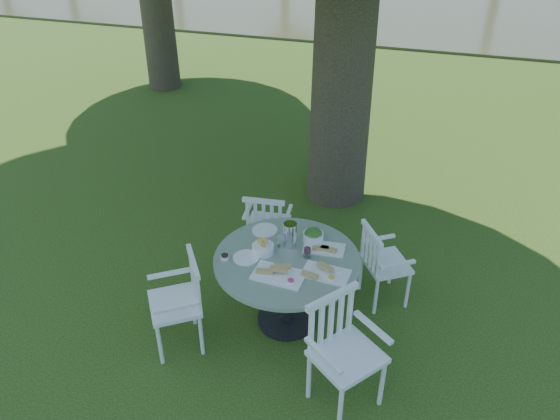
{
  "coord_description": "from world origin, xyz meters",
  "views": [
    {
      "loc": [
        1.31,
        -4.16,
        3.77
      ],
      "look_at": [
        0.0,
        0.2,
        0.85
      ],
      "focal_mm": 35.0,
      "sensor_mm": 36.0,
      "label": 1
    }
  ],
  "objects": [
    {
      "name": "table",
      "position": [
        0.25,
        -0.42,
        0.61
      ],
      "size": [
        1.32,
        1.32,
        0.76
      ],
      "color": "black",
      "rests_on": "ground"
    },
    {
      "name": "chair_se",
      "position": [
        0.88,
        -1.11,
        0.58
      ],
      "size": [
        0.68,
        0.68,
        0.99
      ],
      "rotation": [
        0.0,
        0.0,
        0.9
      ],
      "color": "white",
      "rests_on": "ground"
    },
    {
      "name": "chair_nw",
      "position": [
        -0.22,
        0.41,
        0.51
      ],
      "size": [
        0.48,
        0.45,
        0.87
      ],
      "rotation": [
        0.0,
        0.0,
        -3.05
      ],
      "color": "white",
      "rests_on": "ground"
    },
    {
      "name": "chair_ne",
      "position": [
        1.02,
        0.13,
        0.5
      ],
      "size": [
        0.58,
        0.58,
        0.86
      ],
      "rotation": [
        0.0,
        0.0,
        -4.14
      ],
      "color": "white",
      "rests_on": "ground"
    },
    {
      "name": "chair_sw",
      "position": [
        -0.54,
        -0.93,
        0.54
      ],
      "size": [
        0.62,
        0.63,
        0.92
      ],
      "rotation": [
        0.0,
        0.0,
        -0.97
      ],
      "color": "white",
      "rests_on": "ground"
    },
    {
      "name": "tableware",
      "position": [
        0.26,
        -0.34,
        0.81
      ],
      "size": [
        1.16,
        0.88,
        0.25
      ],
      "color": "white",
      "rests_on": "table"
    },
    {
      "name": "ground",
      "position": [
        0.0,
        0.0,
        0.0
      ],
      "size": [
        140.0,
        140.0,
        0.0
      ],
      "primitive_type": "plane",
      "color": "#1B360B",
      "rests_on": "ground"
    }
  ]
}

